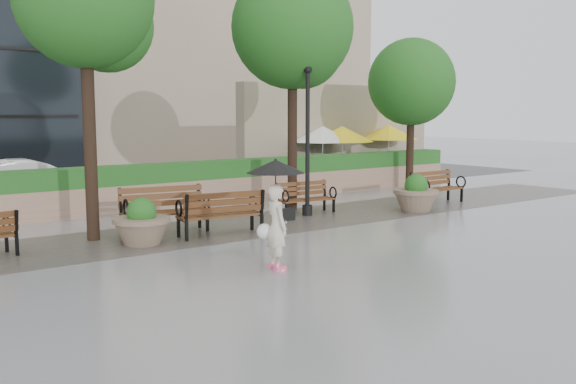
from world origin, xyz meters
TOP-DOWN VIEW (x-y plane):
  - ground at (0.00, 0.00)m, footprint 100.00×100.00m
  - cobble_strip at (0.00, 3.00)m, footprint 28.00×3.20m
  - hedge_wall at (0.00, 7.00)m, footprint 24.00×0.80m
  - cafe_wall at (9.50, 10.00)m, footprint 10.00×0.60m
  - cafe_hedge at (9.00, 7.80)m, footprint 8.00×0.50m
  - asphalt_street at (0.00, 11.00)m, footprint 40.00×7.00m
  - bench_1 at (-1.93, 3.33)m, footprint 2.14×1.15m
  - bench_2 at (-1.04, 2.22)m, footprint 2.06×1.06m
  - bench_3 at (2.57, 3.58)m, footprint 1.74×0.82m
  - bench_4 at (7.18, 2.71)m, footprint 1.91×0.81m
  - planter_left at (-2.94, 2.37)m, footprint 1.24×1.24m
  - planter_right at (5.42, 2.03)m, footprint 1.30×1.30m
  - lamppost at (2.40, 3.30)m, footprint 0.28×0.28m
  - tree_0 at (-3.46, 3.57)m, footprint 3.14×2.99m
  - tree_1 at (2.90, 4.52)m, footprint 3.58×3.50m
  - tree_2 at (9.46, 5.91)m, footprint 3.31×3.19m
  - patio_umb_white at (7.68, 8.94)m, footprint 2.50×2.50m
  - patio_umb_yellow_a at (8.40, 8.61)m, footprint 2.50×2.50m
  - patio_umb_yellow_b at (11.48, 9.06)m, footprint 2.50×2.50m
  - car_right at (-3.03, 10.49)m, footprint 4.29×1.64m
  - pedestrian at (-1.88, -1.14)m, footprint 1.09×1.09m

SIDE VIEW (x-z plane):
  - ground at x=0.00m, z-range 0.00..0.00m
  - asphalt_street at x=0.00m, z-range 0.00..0.00m
  - cobble_strip at x=0.00m, z-range 0.00..0.01m
  - bench_3 at x=2.57m, z-range -0.18..0.72m
  - bench_4 at x=7.18m, z-range -0.20..0.80m
  - bench_2 at x=-1.04m, z-range -0.21..0.84m
  - bench_1 at x=-1.93m, z-range -0.22..0.87m
  - planter_left at x=-2.94m, z-range -0.11..0.92m
  - planter_right at x=5.42m, z-range -0.12..0.97m
  - cafe_hedge at x=9.00m, z-range 0.00..0.90m
  - hedge_wall at x=0.00m, z-range -0.01..1.34m
  - car_right at x=-3.03m, z-range 0.00..1.40m
  - pedestrian at x=-1.88m, z-range 0.22..2.23m
  - lamppost at x=2.40m, z-range -0.24..3.90m
  - patio_umb_white at x=7.68m, z-range 0.84..3.14m
  - patio_umb_yellow_a at x=8.40m, z-range 0.84..3.14m
  - patio_umb_yellow_b at x=11.48m, z-range 0.84..3.14m
  - cafe_wall at x=9.50m, z-range 0.00..4.00m
  - tree_2 at x=9.46m, z-range 1.08..6.64m
  - tree_1 at x=2.90m, z-range 1.62..8.64m
  - tree_0 at x=-3.46m, z-range 1.75..8.54m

